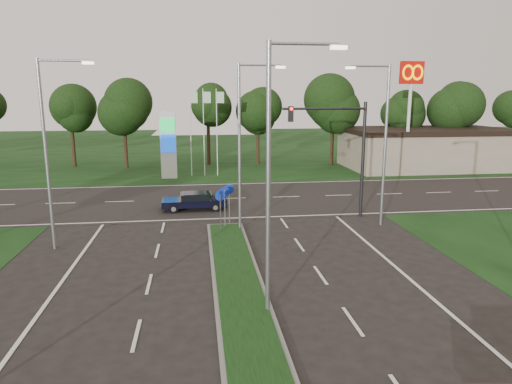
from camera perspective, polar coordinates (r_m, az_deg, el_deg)
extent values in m
cube|color=black|center=(63.81, -6.07, 5.24)|extent=(160.00, 50.00, 0.02)
cube|color=black|center=(33.22, -4.69, -0.87)|extent=(160.00, 12.00, 0.02)
cube|color=slate|center=(14.42, -0.58, -18.34)|extent=(2.00, 26.00, 0.12)
cube|color=gray|center=(50.47, 20.43, 5.10)|extent=(16.00, 9.00, 4.00)
cylinder|color=gray|center=(14.82, 1.53, 0.92)|extent=(0.16, 0.16, 9.00)
cylinder|color=gray|center=(14.84, 6.05, 17.95)|extent=(2.20, 0.10, 0.10)
cube|color=#FFF2CC|center=(15.12, 10.29, 17.34)|extent=(0.50, 0.22, 0.12)
cylinder|color=gray|center=(24.63, -2.09, 5.32)|extent=(0.16, 0.16, 9.00)
cylinder|color=gray|center=(24.65, 0.48, 15.57)|extent=(2.20, 0.10, 0.10)
cube|color=#FFF2CC|center=(24.82, 3.09, 15.30)|extent=(0.50, 0.22, 0.12)
cylinder|color=gray|center=(23.62, -24.73, 3.95)|extent=(0.16, 0.16, 9.00)
cylinder|color=gray|center=(23.19, -23.02, 14.89)|extent=(2.20, 0.10, 0.10)
cube|color=#FFF2CC|center=(22.93, -20.27, 14.89)|extent=(0.50, 0.22, 0.12)
cylinder|color=gray|center=(26.67, 15.82, 5.38)|extent=(0.16, 0.16, 9.00)
cylinder|color=gray|center=(26.15, 14.09, 15.02)|extent=(2.20, 0.10, 0.10)
cube|color=#FFF2CC|center=(25.77, 11.72, 14.95)|extent=(0.50, 0.22, 0.12)
cylinder|color=black|center=(28.45, 13.21, 3.87)|extent=(0.20, 0.20, 7.00)
cylinder|color=black|center=(27.41, 8.54, 10.26)|extent=(5.00, 0.14, 0.14)
cube|color=black|center=(26.95, 4.37, 9.70)|extent=(0.28, 0.28, 0.90)
sphere|color=#FF190C|center=(26.76, 4.46, 10.32)|extent=(0.20, 0.20, 0.20)
cylinder|color=gray|center=(24.69, -4.46, -2.73)|extent=(0.06, 0.06, 2.20)
cylinder|color=#0C26A5|center=(24.46, -4.50, -0.46)|extent=(0.56, 0.04, 0.56)
cylinder|color=gray|center=(25.67, -3.91, -2.15)|extent=(0.06, 0.06, 2.20)
cylinder|color=#0C26A5|center=(25.45, -3.94, 0.04)|extent=(0.56, 0.04, 0.56)
cylinder|color=gray|center=(26.37, -3.36, -1.76)|extent=(0.06, 0.06, 2.20)
cylinder|color=#0C26A5|center=(26.15, -3.38, 0.37)|extent=(0.56, 0.04, 0.56)
cube|color=silver|center=(41.67, -10.91, 5.73)|extent=(1.40, 0.30, 6.00)
cube|color=#0CA53F|center=(41.34, -11.02, 8.19)|extent=(1.30, 0.08, 1.20)
cube|color=#0C3FBF|center=(41.47, -10.93, 5.98)|extent=(1.30, 0.08, 1.60)
cylinder|color=silver|center=(42.50, -8.17, 7.30)|extent=(0.08, 0.08, 8.00)
cube|color=#B2D8B2|center=(42.37, -7.82, 11.63)|extent=(0.70, 0.02, 1.00)
cylinder|color=silver|center=(42.50, -6.54, 7.34)|extent=(0.08, 0.08, 8.00)
cube|color=#B2D8B2|center=(42.38, -6.16, 11.67)|extent=(0.70, 0.02, 1.00)
cylinder|color=silver|center=(42.54, -4.91, 7.38)|extent=(0.08, 0.08, 8.00)
cube|color=#B2D8B2|center=(42.43, -4.51, 11.70)|extent=(0.70, 0.02, 1.00)
cylinder|color=silver|center=(44.88, 18.52, 8.33)|extent=(0.30, 0.30, 10.00)
cube|color=#BF0C07|center=(44.86, 18.89, 13.94)|extent=(2.20, 0.35, 2.00)
torus|color=#FFC600|center=(44.47, 18.49, 13.99)|extent=(1.06, 0.16, 1.06)
torus|color=#FFC600|center=(44.86, 19.55, 13.89)|extent=(1.06, 0.16, 1.06)
cylinder|color=black|center=(48.66, -5.67, 5.80)|extent=(0.36, 0.36, 4.40)
sphere|color=black|center=(48.40, -5.77, 10.87)|extent=(6.00, 6.00, 6.00)
sphere|color=black|center=(48.20, -5.43, 12.06)|extent=(4.80, 4.80, 4.80)
cube|color=black|center=(30.14, -7.73, -1.25)|extent=(4.20, 1.81, 0.43)
cube|color=black|center=(30.05, -7.59, -0.49)|extent=(1.87, 1.50, 0.40)
cube|color=black|center=(30.01, -7.60, -0.12)|extent=(1.53, 1.40, 0.04)
cylinder|color=black|center=(29.45, -10.27, -2.10)|extent=(0.59, 0.20, 0.59)
cylinder|color=black|center=(30.95, -10.21, -1.42)|extent=(0.59, 0.20, 0.59)
cylinder|color=black|center=(29.50, -5.09, -1.93)|extent=(0.59, 0.20, 0.59)
cylinder|color=black|center=(30.99, -5.29, -1.26)|extent=(0.59, 0.20, 0.59)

